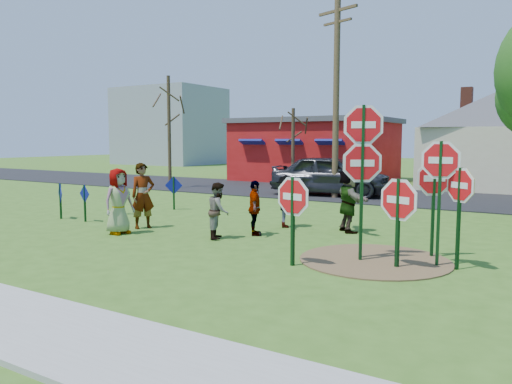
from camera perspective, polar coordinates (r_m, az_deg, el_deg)
ground at (r=13.90m, az=-3.28°, el=-4.70°), size 120.00×120.00×0.00m
road at (r=24.18m, az=12.33°, el=-0.22°), size 120.00×7.50×0.04m
dirt_patch at (r=11.06m, az=13.39°, el=-7.58°), size 3.20×3.20×0.03m
red_building at (r=32.12m, az=6.86°, el=4.86°), size 9.40×7.69×3.90m
cream_house at (r=29.35m, az=26.97°, el=6.02°), size 9.40×9.40×6.50m
distant_building at (r=54.61m, az=-9.79°, el=7.40°), size 10.00×8.00×8.00m
stop_sign_a at (r=10.17m, az=4.24°, el=-1.22°), size 1.08×0.25×1.98m
stop_sign_b at (r=10.91m, az=12.13°, el=5.67°), size 1.09×0.42×3.47m
stop_sign_c at (r=10.67m, az=20.31°, el=1.92°), size 1.05×0.07×2.70m
stop_sign_d at (r=11.50m, az=19.67°, el=0.74°), size 0.92×0.56×2.27m
stop_sign_e at (r=10.33m, az=15.97°, el=-1.47°), size 1.11×0.39×1.97m
stop_sign_f at (r=10.58m, az=22.26°, el=-0.11°), size 0.79×0.56×2.17m
stop_sign_g at (r=10.70m, az=12.01°, el=1.93°), size 0.99×0.59×2.66m
blue_diamond_a at (r=17.47m, az=-21.46°, el=-0.54°), size 0.60×0.35×1.18m
blue_diamond_b at (r=16.58m, az=-18.99°, el=-0.74°), size 0.57×0.14×1.18m
blue_diamond_c at (r=17.79m, az=-14.93°, el=-0.54°), size 0.62×0.06×1.02m
blue_diamond_d at (r=18.64m, az=-9.38°, el=0.32°), size 0.64×0.26×1.24m
person_a at (r=14.15m, az=-15.43°, el=-1.02°), size 0.70×0.96×1.81m
person_b at (r=14.87m, az=-12.80°, el=-0.42°), size 0.73×0.83×1.91m
person_c at (r=13.07m, az=-4.29°, el=-2.13°), size 0.83×0.89×1.47m
person_d at (r=14.71m, az=3.46°, el=-1.09°), size 0.99×1.14×1.54m
person_e at (r=13.43m, az=-0.15°, el=-1.85°), size 0.77×0.93×1.49m
person_f at (r=14.15m, az=10.53°, el=-0.86°), size 1.52×1.63×1.83m
suv at (r=23.13m, az=8.53°, el=1.92°), size 5.69×3.00×1.84m
utility_pole at (r=22.29m, az=9.16°, el=10.99°), size 2.02×0.83×8.64m
bare_tree_west at (r=26.77m, az=-9.92°, el=8.55°), size 1.80×1.80×5.89m
bare_tree_east at (r=26.79m, az=4.26°, el=6.34°), size 1.80×1.80×4.25m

